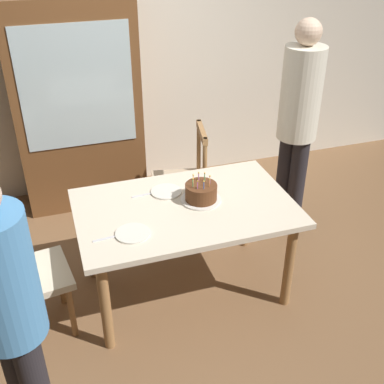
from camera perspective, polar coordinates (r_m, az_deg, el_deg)
name	(u,v)px	position (r m, az deg, el deg)	size (l,w,h in m)	color
ground	(186,288)	(3.70, -0.75, -11.39)	(6.40, 6.40, 0.00)	brown
back_wall	(126,55)	(4.69, -7.94, 15.95)	(6.40, 0.10, 2.60)	silver
dining_table	(185,217)	(3.30, -0.83, -3.02)	(1.48, 0.94, 0.74)	beige
birthday_cake	(201,193)	(3.28, 1.09, -0.12)	(0.28, 0.28, 0.19)	silver
plate_near_celebrant	(133,233)	(3.00, -7.11, -4.93)	(0.22, 0.22, 0.01)	silver
plate_far_side	(166,192)	(3.40, -3.10, 0.05)	(0.22, 0.22, 0.01)	silver
fork_near_celebrant	(107,238)	(2.98, -10.13, -5.47)	(0.18, 0.02, 0.01)	silver
fork_far_side	(144,195)	(3.38, -5.76, -0.34)	(0.18, 0.02, 0.01)	silver
chair_spindle_back	(182,183)	(4.09, -1.23, 1.13)	(0.52, 0.52, 0.95)	tan
chair_upholstered	(18,270)	(3.23, -20.15, -8.75)	(0.50, 0.50, 0.95)	beige
person_celebrant	(9,310)	(2.38, -21.10, -13.08)	(0.32, 0.32, 1.62)	#262328
person_guest	(298,118)	(3.94, 12.57, 8.61)	(0.32, 0.32, 1.81)	#262328
china_cabinet	(78,107)	(4.46, -13.52, 9.88)	(1.10, 0.45, 1.90)	brown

